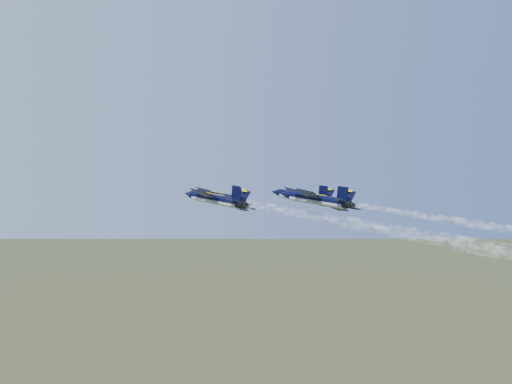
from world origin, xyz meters
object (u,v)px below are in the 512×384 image
jet_lead (217,197)px  jet_slot (316,199)px  jet_right (301,196)px  jet_left (215,199)px

jet_lead → jet_slot: 24.47m
jet_lead → jet_right: 16.77m
jet_left → jet_right: same height
jet_left → jet_right: size_ratio=1.00×
jet_slot → jet_lead: bearing=90.4°
jet_lead → jet_slot: same height
jet_lead → jet_right: (15.09, -7.31, 0.00)m
jet_left → jet_slot: (14.76, -8.65, 0.00)m
jet_left → jet_lead: bearing=46.2°
jet_right → jet_lead: bearing=136.4°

